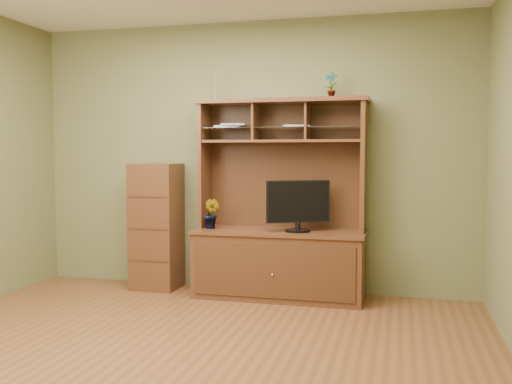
% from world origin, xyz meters
% --- Properties ---
extents(room, '(4.54, 4.04, 2.74)m').
position_xyz_m(room, '(0.00, 0.00, 1.35)').
color(room, brown).
rests_on(room, ground).
extents(media_hutch, '(1.66, 0.61, 1.90)m').
position_xyz_m(media_hutch, '(0.37, 1.73, 0.52)').
color(media_hutch, '#472614').
rests_on(media_hutch, room).
extents(monitor, '(0.56, 0.32, 0.48)m').
position_xyz_m(monitor, '(0.56, 1.65, 0.90)').
color(monitor, black).
rests_on(monitor, media_hutch).
extents(orchid_plant, '(0.19, 0.17, 0.29)m').
position_xyz_m(orchid_plant, '(-0.29, 1.65, 0.80)').
color(orchid_plant, '#34561D').
rests_on(orchid_plant, media_hutch).
extents(top_plant, '(0.13, 0.09, 0.25)m').
position_xyz_m(top_plant, '(0.84, 1.80, 2.02)').
color(top_plant, '#446F26').
rests_on(top_plant, media_hutch).
extents(reed_diffuser, '(0.05, 0.05, 0.26)m').
position_xyz_m(reed_diffuser, '(-0.29, 1.80, 2.00)').
color(reed_diffuser, silver).
rests_on(reed_diffuser, media_hutch).
extents(magazines, '(0.99, 0.27, 0.04)m').
position_xyz_m(magazines, '(0.06, 1.80, 1.65)').
color(magazines, '#A8A8AD').
rests_on(magazines, media_hutch).
extents(side_cabinet, '(0.46, 0.42, 1.28)m').
position_xyz_m(side_cabinet, '(-0.93, 1.77, 0.64)').
color(side_cabinet, '#472614').
rests_on(side_cabinet, room).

